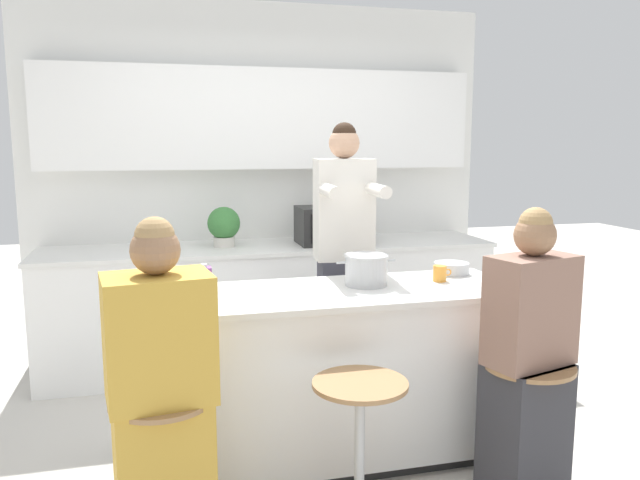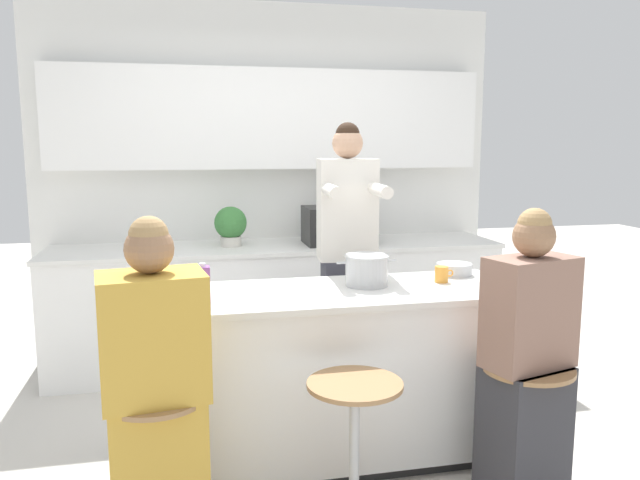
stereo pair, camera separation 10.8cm
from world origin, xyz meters
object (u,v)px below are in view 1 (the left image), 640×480
Objects in this scene: bar_stool_center at (360,443)px; microwave at (332,225)px; cooking_pot at (366,270)px; banana_bunch at (160,288)px; person_cooking at (344,269)px; bar_stool_leftmost at (164,463)px; fruit_bowl at (451,268)px; coffee_cup_near at (440,273)px; bar_stool_rightmost at (526,421)px; juice_carton at (205,285)px; person_wrapped_blanket at (161,401)px; kitchen_island at (323,375)px; potted_plant at (224,225)px; person_seated_near at (528,371)px.

bar_stool_center is 2.22m from microwave.
cooking_pot is 1.06m from banana_bunch.
person_cooking is at bearing 20.43° from banana_bunch.
fruit_bowl is (1.62, 0.79, 0.56)m from bar_stool_leftmost.
microwave is (-0.22, 1.41, 0.09)m from coffee_cup_near.
coffee_cup_near is 0.68× the size of banana_bunch.
bar_stool_leftmost is at bearing 179.11° from bar_stool_rightmost.
bar_stool_leftmost is at bearing -121.72° from microwave.
banana_bunch is (-1.05, 0.11, -0.06)m from cooking_pot.
juice_carton is 1.90m from microwave.
fruit_bowl is (1.62, 0.81, 0.29)m from person_wrapped_blanket.
fruit_bowl is at bearing -29.25° from person_cooking.
person_cooking is at bearing 64.10° from kitchen_island.
banana_bunch is 0.31× the size of microwave.
bar_stool_leftmost is 2.24m from potted_plant.
microwave reaches higher than banana_bunch.
kitchen_island is at bearing -77.17° from potted_plant.
cooking_pot reaches higher than fruit_bowl.
person_seated_near reaches higher than fruit_bowl.
microwave is (0.45, 1.46, 0.58)m from kitchen_island.
kitchen_island is at bearing -165.17° from fruit_bowl.
banana_bunch is at bearing -178.45° from fruit_bowl.
cooking_pot is 3.07× the size of coffee_cup_near.
bar_stool_leftmost is 1.00× the size of bar_stool_rightmost.
microwave is at bearing 106.25° from fruit_bowl.
kitchen_island is at bearing 35.28° from bar_stool_leftmost.
person_seated_near is at bearing -7.89° from person_wrapped_blanket.
person_seated_near is at bearing -36.29° from kitchen_island.
bar_stool_rightmost is 1.06m from cooking_pot.
banana_bunch is (-1.61, -0.04, -0.01)m from fruit_bowl.
bar_stool_center and bar_stool_rightmost have the same top height.
potted_plant is (0.46, 2.10, 0.41)m from person_wrapped_blanket.
bar_stool_leftmost is at bearing -90.60° from banana_bunch.
kitchen_island is at bearing 28.31° from person_wrapped_blanket.
person_wrapped_blanket reaches higher than coffee_cup_near.
fruit_bowl is at bearing -73.75° from microwave.
person_wrapped_blanket is 2.74× the size of microwave.
banana_bunch is at bearing -134.07° from microwave.
potted_plant reaches higher than coffee_cup_near.
fruit_bowl is (0.53, -0.36, 0.05)m from person_cooking.
person_wrapped_blanket is 4.74× the size of potted_plant.
person_wrapped_blanket is (-1.62, 0.01, 0.27)m from bar_stool_rightmost.
bar_stool_rightmost is at bearing -0.89° from bar_stool_leftmost.
coffee_cup_near reaches higher than kitchen_island.
fruit_bowl is (0.81, 0.21, 0.48)m from kitchen_island.
bar_stool_leftmost is at bearing -154.09° from fruit_bowl.
person_cooking is 5.48× the size of cooking_pot.
person_seated_near is at bearing -90.46° from fruit_bowl.
person_wrapped_blanket is (-0.81, -0.59, 0.19)m from kitchen_island.
person_cooking is 6.09× the size of potted_plant.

